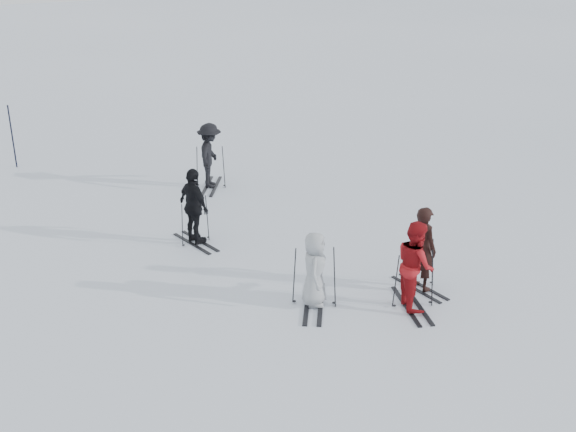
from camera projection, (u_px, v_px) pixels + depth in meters
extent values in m
plane|color=silver|center=(307.00, 271.00, 16.55)|extent=(120.00, 120.00, 0.00)
imported|color=black|center=(423.00, 249.00, 15.42)|extent=(0.56, 0.76, 1.89)
imported|color=maroon|center=(415.00, 266.00, 14.71)|extent=(0.93, 1.07, 1.89)
imported|color=#9A9EA2|center=(314.00, 270.00, 14.84)|extent=(0.83, 0.93, 1.60)
imported|color=black|center=(194.00, 207.00, 17.62)|extent=(0.74, 1.20, 1.91)
imported|color=black|center=(210.00, 156.00, 21.34)|extent=(1.24, 1.44, 1.93)
cylinder|color=black|center=(12.00, 137.00, 23.03)|extent=(0.05, 0.05, 2.05)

